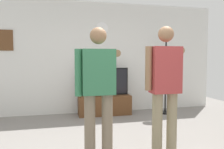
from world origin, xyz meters
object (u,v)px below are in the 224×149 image
(television, at_px, (104,82))
(wall_clock, at_px, (102,29))
(tv_stand, at_px, (104,105))
(person_standing_nearer_couch, at_px, (165,83))
(person_standing_nearer_lamp, at_px, (98,87))
(floor_lamp, at_px, (166,55))

(television, bearing_deg, wall_clock, 90.00)
(tv_stand, xyz_separation_m, person_standing_nearer_couch, (0.34, -2.41, 0.76))
(tv_stand, distance_m, person_standing_nearer_lamp, 2.58)
(tv_stand, bearing_deg, person_standing_nearer_couch, -82.06)
(wall_clock, xyz_separation_m, floor_lamp, (1.47, -0.49, -0.65))
(wall_clock, distance_m, person_standing_nearer_lamp, 2.96)
(television, bearing_deg, tv_stand, -90.00)
(television, xyz_separation_m, wall_clock, (0.00, 0.24, 1.28))
(tv_stand, distance_m, television, 0.56)
(television, distance_m, person_standing_nearer_couch, 2.49)
(person_standing_nearer_lamp, height_order, person_standing_nearer_couch, person_standing_nearer_couch)
(television, distance_m, wall_clock, 1.30)
(person_standing_nearer_lamp, distance_m, person_standing_nearer_couch, 0.92)
(person_standing_nearer_couch, bearing_deg, television, 97.80)
(tv_stand, xyz_separation_m, television, (0.00, 0.05, 0.55))
(person_standing_nearer_lamp, relative_size, person_standing_nearer_couch, 0.98)
(television, relative_size, floor_lamp, 0.59)
(wall_clock, bearing_deg, television, -90.00)
(floor_lamp, relative_size, person_standing_nearer_lamp, 1.15)
(wall_clock, relative_size, person_standing_nearer_lamp, 0.17)
(tv_stand, xyz_separation_m, wall_clock, (0.00, 0.29, 1.83))
(person_standing_nearer_lamp, bearing_deg, floor_lamp, 47.04)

